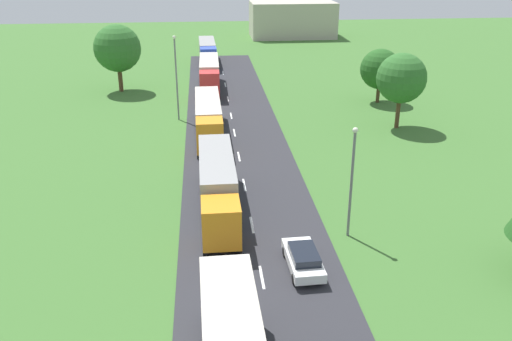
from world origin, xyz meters
TOP-DOWN VIEW (x-y plane):
  - road at (0.00, 24.50)m, footprint 10.00×140.00m
  - lane_marking_centre at (0.00, 21.53)m, footprint 0.16×121.69m
  - truck_second at (-2.25, 35.17)m, footprint 2.58×13.01m
  - truck_third at (-2.64, 52.03)m, footprint 2.58×13.66m
  - truck_fourth at (-2.18, 71.05)m, footprint 2.63×12.95m
  - truck_fifth at (-2.18, 87.73)m, footprint 2.68×12.82m
  - car_third at (2.56, 26.85)m, footprint 2.00×4.48m
  - lamppost_second at (6.31, 30.70)m, footprint 0.36×0.36m
  - lamppost_third at (-5.89, 58.01)m, footprint 0.36×0.36m
  - tree_oak at (18.37, 62.79)m, footprint 4.83×4.83m
  - tree_maple at (-13.93, 71.49)m, footprint 6.07×6.07m
  - tree_elm at (17.37, 52.89)m, footprint 5.17×5.17m
  - distant_building at (15.91, 114.20)m, footprint 17.29×9.82m

SIDE VIEW (x-z plane):
  - road at x=0.00m, z-range 0.00..0.06m
  - lane_marking_centre at x=0.00m, z-range 0.06..0.07m
  - car_third at x=2.56m, z-range 0.11..1.48m
  - truck_third at x=-2.64m, z-range 0.36..3.80m
  - truck_fifth at x=-2.18m, z-range 0.35..3.88m
  - truck_second at x=-2.25m, z-range 0.31..4.06m
  - truck_fourth at x=-2.18m, z-range 0.34..4.13m
  - distant_building at x=15.91m, z-range 0.00..7.10m
  - tree_oak at x=18.37m, z-range 0.85..7.41m
  - lamppost_second at x=6.31m, z-range 0.47..8.12m
  - lamppost_third at x=-5.89m, z-range 0.49..9.72m
  - tree_elm at x=17.37m, z-range 1.36..9.28m
  - tree_maple at x=-13.93m, z-range 1.29..9.99m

